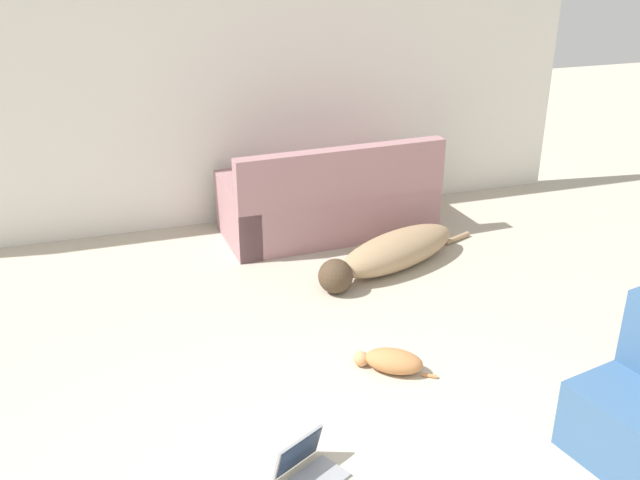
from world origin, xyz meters
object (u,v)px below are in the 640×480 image
object	(u,v)px
dog	(391,253)
cat	(391,361)
laptop_open	(306,464)
couch	(329,204)

from	to	relation	value
dog	cat	xyz separation A→B (m)	(-0.58, -1.35, -0.07)
cat	laptop_open	size ratio (longest dim) A/B	1.19
cat	laptop_open	world-z (taller)	laptop_open
couch	laptop_open	distance (m)	3.18
couch	cat	bearing A→B (deg)	78.65
couch	cat	xyz separation A→B (m)	(-0.34, -2.23, -0.21)
couch	dog	world-z (taller)	couch
laptop_open	cat	bearing A→B (deg)	14.19
couch	cat	size ratio (longest dim) A/B	4.03
couch	cat	world-z (taller)	couch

